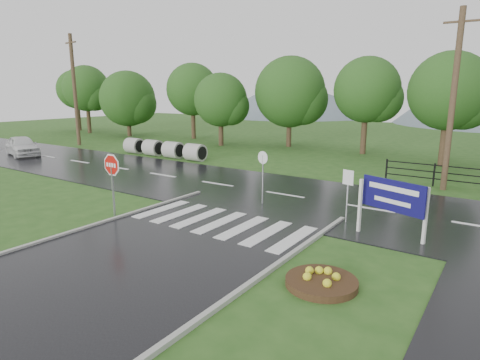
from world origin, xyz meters
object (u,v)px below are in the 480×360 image
Objects in this scene: stop_sign at (112,170)px; estate_billboard at (392,199)px; culvert_pipes at (163,149)px; car_white at (23,156)px.

stop_sign is 10.18m from estate_billboard.
estate_billboard is (9.53, 3.56, -0.46)m from stop_sign.
culvert_pipes reaches higher than car_white.
culvert_pipes is 1.72× the size of car_white.
car_white is (-9.19, -5.68, -0.60)m from culvert_pipes.
car_white is (-18.18, 5.89, -1.82)m from stop_sign.
estate_billboard is at bearing -78.92° from car_white.
estate_billboard is (18.52, -8.01, 0.77)m from culvert_pipes.
stop_sign is 1.19× the size of estate_billboard.
estate_billboard reaches higher than culvert_pipes.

